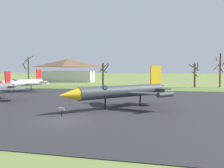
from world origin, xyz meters
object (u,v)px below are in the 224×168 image
object	(u,v)px
info_placard_rear_center	(62,111)
jet_fighter_rear_center	(121,91)
visitor_building	(67,70)
jet_fighter_rear_left	(22,83)

from	to	relation	value
info_placard_rear_center	jet_fighter_rear_center	bearing A→B (deg)	56.19
jet_fighter_rear_center	visitor_building	bearing A→B (deg)	119.12
info_placard_rear_center	visitor_building	distance (m)	75.02
info_placard_rear_center	jet_fighter_rear_left	size ratio (longest dim) A/B	0.07
jet_fighter_rear_left	visitor_building	world-z (taller)	visitor_building
jet_fighter_rear_center	visitor_building	world-z (taller)	visitor_building
jet_fighter_rear_left	visitor_building	xyz separation A→B (m)	(-10.15, 45.22, 2.38)
jet_fighter_rear_left	info_placard_rear_center	bearing A→B (deg)	-49.62
jet_fighter_rear_left	visitor_building	size ratio (longest dim) A/B	0.62
info_placard_rear_center	visitor_building	bearing A→B (deg)	113.65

